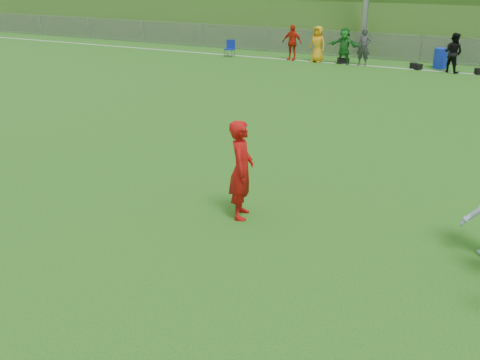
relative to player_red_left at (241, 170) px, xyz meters
The scene contains 9 objects.
ground 1.65m from the player_red_left, 57.51° to the right, with size 120.00×120.00×0.00m, color #1C6114.
sideline_far 16.90m from the player_red_left, 87.54° to the left, with size 60.00×0.10×0.01m, color white.
fence 18.88m from the player_red_left, 87.80° to the left, with size 58.00×0.06×1.30m.
berm 29.88m from the player_red_left, 88.61° to the left, with size 120.00×18.00×3.00m, color #2E5718.
spectator_row 16.99m from the player_red_left, 96.91° to the left, with size 8.44×0.92×1.69m.
gear_bags 17.05m from the player_red_left, 84.86° to the left, with size 7.37×0.57×0.26m.
player_red_left is the anchor object (origin of this frame).
recycling_bin 17.75m from the player_red_left, 84.29° to the left, with size 0.60×0.60×0.90m, color #102CB7.
camp_chair 18.52m from the player_red_left, 116.81° to the left, with size 0.51×0.51×0.82m.
Camera 1 is at (3.18, -7.27, 4.56)m, focal length 40.00 mm.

